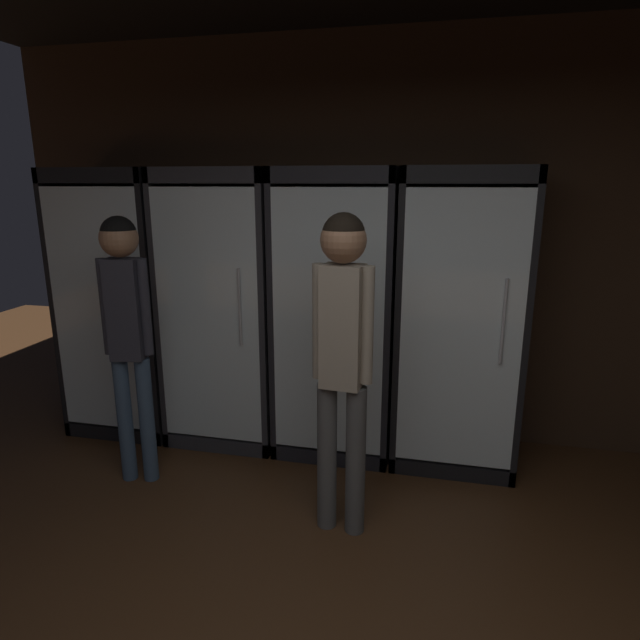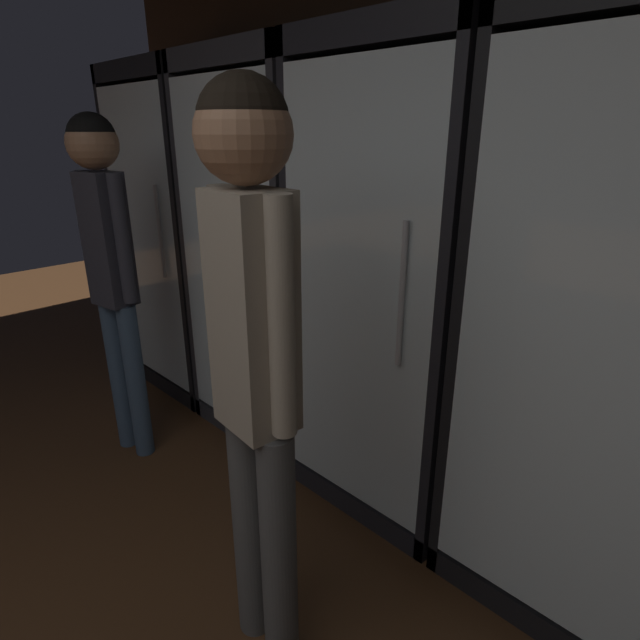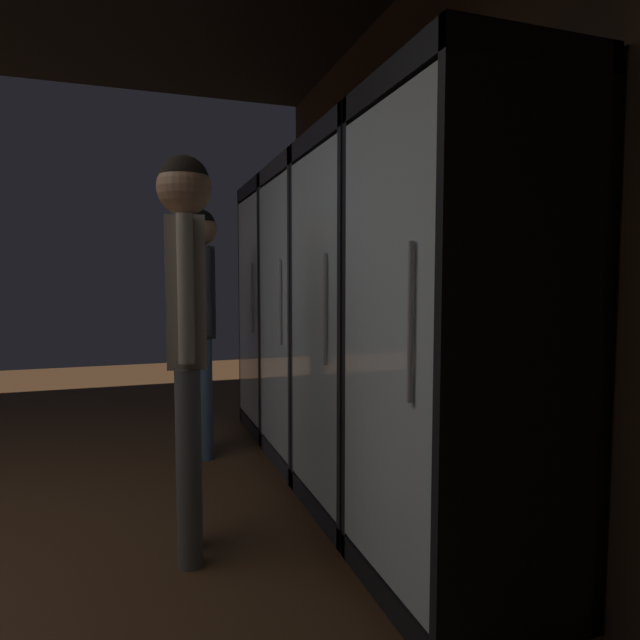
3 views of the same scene
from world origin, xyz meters
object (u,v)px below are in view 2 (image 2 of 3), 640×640
object	(u,v)px
cooler_far_left	(198,238)
shopper_near	(254,341)
cooler_left	(282,259)
cooler_center	(408,290)
shopper_far	(108,247)
cooler_right	(617,344)

from	to	relation	value
cooler_far_left	shopper_near	world-z (taller)	cooler_far_left
cooler_left	cooler_center	bearing A→B (deg)	-0.02
cooler_far_left	shopper_near	distance (m)	2.05
shopper_far	cooler_left	bearing A→B (deg)	67.03
cooler_center	cooler_right	world-z (taller)	same
cooler_right	shopper_far	world-z (taller)	cooler_right
shopper_far	cooler_right	bearing A→B (deg)	21.73
cooler_right	shopper_near	xyz separation A→B (m)	(-0.59, -0.98, 0.13)
shopper_near	shopper_far	world-z (taller)	shopper_near
cooler_right	shopper_far	bearing A→B (deg)	-158.27
cooler_center	cooler_right	xyz separation A→B (m)	(0.80, 0.00, -0.01)
cooler_far_left	shopper_near	size ratio (longest dim) A/B	1.13
cooler_right	shopper_near	size ratio (longest dim) A/B	1.13
shopper_far	shopper_near	bearing A→B (deg)	-8.99
cooler_far_left	cooler_center	bearing A→B (deg)	0.01
cooler_left	cooler_center	size ratio (longest dim) A/B	1.00
cooler_left	cooler_right	size ratio (longest dim) A/B	1.00
cooler_far_left	cooler_left	bearing A→B (deg)	0.03
cooler_far_left	cooler_right	size ratio (longest dim) A/B	1.00
cooler_center	cooler_right	size ratio (longest dim) A/B	1.00
cooler_left	shopper_far	bearing A→B (deg)	-112.97
cooler_right	cooler_center	bearing A→B (deg)	-179.97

